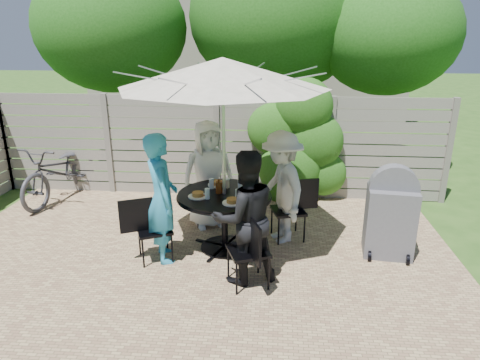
# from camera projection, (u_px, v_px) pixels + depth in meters

# --- Properties ---
(backyard_envelope) EXTENTS (60.00, 60.00, 5.00)m
(backyard_envelope) POSITION_uv_depth(u_px,v_px,m) (249.00, 41.00, 13.97)
(backyard_envelope) COLOR #264916
(backyard_envelope) RESTS_ON ground
(patio_table) EXTENTS (1.65, 1.65, 0.82)m
(patio_table) POSITION_uv_depth(u_px,v_px,m) (224.00, 211.00, 5.78)
(patio_table) COLOR black
(patio_table) RESTS_ON ground
(umbrella) EXTENTS (3.50, 3.50, 2.58)m
(umbrella) POSITION_uv_depth(u_px,v_px,m) (223.00, 73.00, 5.19)
(umbrella) COLOR silver
(umbrella) RESTS_ON ground
(chair_back) EXTENTS (0.62, 0.75, 0.98)m
(chair_back) POSITION_uv_depth(u_px,v_px,m) (207.00, 204.00, 6.74)
(chair_back) COLOR black
(chair_back) RESTS_ON ground
(person_back) EXTENTS (0.95, 0.81, 1.66)m
(person_back) POSITION_uv_depth(u_px,v_px,m) (208.00, 175.00, 6.44)
(person_back) COLOR white
(person_back) RESTS_ON ground
(chair_left) EXTENTS (0.68, 0.57, 0.89)m
(chair_left) POSITION_uv_depth(u_px,v_px,m) (154.00, 242.00, 5.59)
(chair_left) COLOR black
(chair_left) RESTS_ON ground
(person_left) EXTENTS (0.63, 0.74, 1.71)m
(person_left) POSITION_uv_depth(u_px,v_px,m) (162.00, 199.00, 5.44)
(person_left) COLOR #2B91BC
(person_left) RESTS_ON ground
(chair_front) EXTENTS (0.57, 0.71, 0.92)m
(chair_front) POSITION_uv_depth(u_px,v_px,m) (248.00, 265.00, 5.01)
(chair_front) COLOR black
(chair_front) RESTS_ON ground
(person_front) EXTENTS (0.98, 0.88, 1.63)m
(person_front) POSITION_uv_depth(u_px,v_px,m) (245.00, 218.00, 4.96)
(person_front) COLOR black
(person_front) RESTS_ON ground
(chair_right) EXTENTS (0.69, 0.54, 0.91)m
(chair_right) POSITION_uv_depth(u_px,v_px,m) (289.00, 222.00, 6.17)
(chair_right) COLOR black
(chair_right) RESTS_ON ground
(person_right) EXTENTS (0.97, 1.20, 1.61)m
(person_right) POSITION_uv_depth(u_px,v_px,m) (281.00, 188.00, 5.95)
(person_right) COLOR silver
(person_right) RESTS_ON ground
(plate_back) EXTENTS (0.26, 0.26, 0.06)m
(plate_back) POSITION_uv_depth(u_px,v_px,m) (217.00, 184.00, 6.01)
(plate_back) COLOR white
(plate_back) RESTS_ON patio_table
(plate_left) EXTENTS (0.26, 0.26, 0.06)m
(plate_left) POSITION_uv_depth(u_px,v_px,m) (198.00, 195.00, 5.58)
(plate_left) COLOR white
(plate_left) RESTS_ON patio_table
(plate_front) EXTENTS (0.26, 0.26, 0.06)m
(plate_front) POSITION_uv_depth(u_px,v_px,m) (232.00, 202.00, 5.37)
(plate_front) COLOR white
(plate_front) RESTS_ON patio_table
(plate_right) EXTENTS (0.26, 0.26, 0.06)m
(plate_right) POSITION_uv_depth(u_px,v_px,m) (250.00, 189.00, 5.80)
(plate_right) COLOR white
(plate_right) RESTS_ON patio_table
(plate_extra) EXTENTS (0.24, 0.24, 0.06)m
(plate_extra) POSITION_uv_depth(u_px,v_px,m) (244.00, 198.00, 5.48)
(plate_extra) COLOR white
(plate_extra) RESTS_ON patio_table
(glass_back) EXTENTS (0.07, 0.07, 0.14)m
(glass_back) POSITION_uv_depth(u_px,v_px,m) (212.00, 184.00, 5.88)
(glass_back) COLOR silver
(glass_back) RESTS_ON patio_table
(glass_left) EXTENTS (0.07, 0.07, 0.14)m
(glass_left) POSITION_uv_depth(u_px,v_px,m) (207.00, 194.00, 5.50)
(glass_left) COLOR silver
(glass_left) RESTS_ON patio_table
(glass_front) EXTENTS (0.07, 0.07, 0.14)m
(glass_front) POSITION_uv_depth(u_px,v_px,m) (238.00, 194.00, 5.47)
(glass_front) COLOR silver
(glass_front) RESTS_ON patio_table
(glass_right) EXTENTS (0.07, 0.07, 0.14)m
(glass_right) POSITION_uv_depth(u_px,v_px,m) (240.00, 184.00, 5.85)
(glass_right) COLOR silver
(glass_right) RESTS_ON patio_table
(syrup_jug) EXTENTS (0.09, 0.09, 0.16)m
(syrup_jug) POSITION_uv_depth(u_px,v_px,m) (219.00, 187.00, 5.70)
(syrup_jug) COLOR #59280C
(syrup_jug) RESTS_ON patio_table
(coffee_cup) EXTENTS (0.08, 0.08, 0.12)m
(coffee_cup) POSITION_uv_depth(u_px,v_px,m) (227.00, 184.00, 5.91)
(coffee_cup) COLOR #C6B293
(coffee_cup) RESTS_ON patio_table
(bicycle) EXTENTS (1.04, 2.09, 1.05)m
(bicycle) POSITION_uv_depth(u_px,v_px,m) (61.00, 171.00, 7.62)
(bicycle) COLOR #333338
(bicycle) RESTS_ON ground
(bbq_grill) EXTENTS (0.67, 0.55, 1.27)m
(bbq_grill) POSITION_uv_depth(u_px,v_px,m) (390.00, 215.00, 5.62)
(bbq_grill) COLOR #59595E
(bbq_grill) RESTS_ON ground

